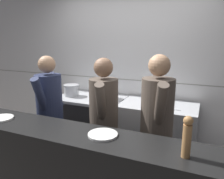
% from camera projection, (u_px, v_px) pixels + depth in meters
% --- Properties ---
extents(wall_back_tiled, '(8.00, 0.06, 2.60)m').
position_uv_depth(wall_back_tiled, '(131.00, 70.00, 3.44)').
color(wall_back_tiled, white).
rests_on(wall_back_tiled, ground_plane).
extents(oven_range, '(1.03, 0.71, 0.90)m').
position_uv_depth(oven_range, '(91.00, 124.00, 3.48)').
color(oven_range, '#232326').
rests_on(oven_range, ground_plane).
extents(prep_counter, '(1.03, 0.65, 0.91)m').
position_uv_depth(prep_counter, '(157.00, 136.00, 3.07)').
color(prep_counter, '#B7BABF').
rests_on(prep_counter, ground_plane).
extents(stock_pot, '(0.24, 0.24, 0.18)m').
position_uv_depth(stock_pot, '(71.00, 90.00, 3.42)').
color(stock_pot, '#B7BABF').
rests_on(stock_pot, oven_range).
extents(sauce_pot, '(0.26, 0.26, 0.18)m').
position_uv_depth(sauce_pot, '(107.00, 92.00, 3.27)').
color(sauce_pot, '#B7BABF').
rests_on(sauce_pot, oven_range).
extents(chefs_knife, '(0.41, 0.08, 0.02)m').
position_uv_depth(chefs_knife, '(162.00, 107.00, 2.83)').
color(chefs_knife, '#B7BABF').
rests_on(chefs_knife, prep_counter).
extents(plated_dish_main, '(0.24, 0.24, 0.02)m').
position_uv_depth(plated_dish_main, '(1.00, 118.00, 2.21)').
color(plated_dish_main, white).
rests_on(plated_dish_main, pass_counter).
extents(plated_dish_appetiser, '(0.25, 0.25, 0.02)m').
position_uv_depth(plated_dish_appetiser, '(103.00, 135.00, 1.83)').
color(plated_dish_appetiser, white).
rests_on(plated_dish_appetiser, pass_counter).
extents(pepper_mill, '(0.07, 0.07, 0.30)m').
position_uv_depth(pepper_mill, '(187.00, 136.00, 1.46)').
color(pepper_mill, '#AD7A47').
rests_on(pepper_mill, pass_counter).
extents(chef_head_cook, '(0.38, 0.69, 1.59)m').
position_uv_depth(chef_head_cook, '(50.00, 112.00, 2.76)').
color(chef_head_cook, black).
rests_on(chef_head_cook, ground_plane).
extents(chef_sous, '(0.41, 0.69, 1.59)m').
position_uv_depth(chef_sous, '(104.00, 120.00, 2.47)').
color(chef_sous, black).
rests_on(chef_sous, ground_plane).
extents(chef_line, '(0.42, 0.70, 1.64)m').
position_uv_depth(chef_line, '(156.00, 125.00, 2.26)').
color(chef_line, black).
rests_on(chef_line, ground_plane).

